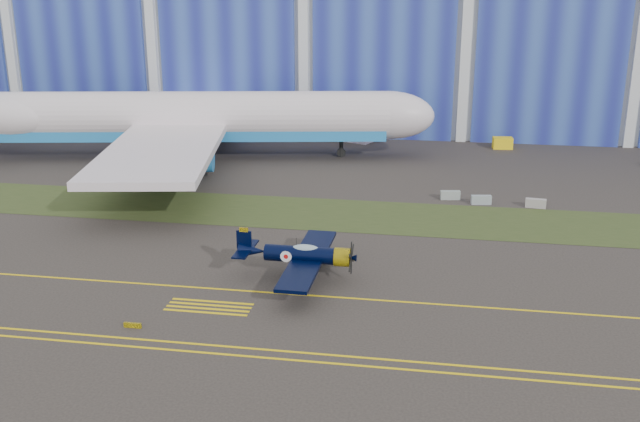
% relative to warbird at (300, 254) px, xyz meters
% --- Properties ---
extents(ground, '(260.00, 260.00, 0.00)m').
position_rel_warbird_xyz_m(ground, '(12.62, 2.09, -2.00)').
color(ground, '#38322E').
rests_on(ground, ground).
extents(grass_median, '(260.00, 10.00, 0.02)m').
position_rel_warbird_xyz_m(grass_median, '(12.62, 16.09, -1.98)').
color(grass_median, '#475128').
rests_on(grass_median, ground).
extents(hangar, '(220.00, 45.70, 30.00)m').
position_rel_warbird_xyz_m(hangar, '(12.62, 73.87, 12.96)').
color(hangar, silver).
rests_on(hangar, ground).
extents(taxiway_centreline, '(200.00, 0.20, 0.02)m').
position_rel_warbird_xyz_m(taxiway_centreline, '(12.62, -2.91, -1.99)').
color(taxiway_centreline, yellow).
rests_on(taxiway_centreline, ground).
extents(edge_line_near, '(80.00, 0.20, 0.02)m').
position_rel_warbird_xyz_m(edge_line_near, '(12.62, -12.41, -1.99)').
color(edge_line_near, yellow).
rests_on(edge_line_near, ground).
extents(edge_line_far, '(80.00, 0.20, 0.02)m').
position_rel_warbird_xyz_m(edge_line_far, '(12.62, -11.41, -1.99)').
color(edge_line_far, yellow).
rests_on(edge_line_far, ground).
extents(hold_short_ladder, '(6.00, 2.40, 0.02)m').
position_rel_warbird_xyz_m(hold_short_ladder, '(-5.38, -6.01, -1.99)').
color(hold_short_ladder, yellow).
rests_on(hold_short_ladder, ground).
extents(guard_board_left, '(1.20, 0.15, 0.35)m').
position_rel_warbird_xyz_m(guard_board_left, '(-9.38, -9.91, -1.83)').
color(guard_board_left, yellow).
rests_on(guard_board_left, ground).
extents(warbird, '(10.52, 12.63, 3.71)m').
position_rel_warbird_xyz_m(warbird, '(0.00, 0.00, 0.00)').
color(warbird, black).
rests_on(warbird, ground).
extents(jetliner, '(76.83, 68.58, 23.58)m').
position_rel_warbird_xyz_m(jetliner, '(-20.81, 36.23, 9.79)').
color(jetliner, silver).
rests_on(jetliner, ground).
extents(shipping_container, '(6.78, 4.80, 2.73)m').
position_rel_warbird_xyz_m(shipping_container, '(-2.49, 49.25, -0.64)').
color(shipping_container, silver).
rests_on(shipping_container, ground).
extents(tug, '(2.66, 1.80, 1.48)m').
position_rel_warbird_xyz_m(tug, '(18.04, 47.74, -1.26)').
color(tug, yellow).
rests_on(tug, ground).
extents(cart, '(2.12, 1.37, 1.22)m').
position_rel_warbird_xyz_m(cart, '(-47.73, 47.52, -1.39)').
color(cart, silver).
rests_on(cart, ground).
extents(barrier_a, '(2.07, 0.91, 0.90)m').
position_rel_warbird_xyz_m(barrier_a, '(11.25, 23.07, -1.55)').
color(barrier_a, gray).
rests_on(barrier_a, ground).
extents(barrier_b, '(2.07, 0.89, 0.90)m').
position_rel_warbird_xyz_m(barrier_b, '(14.34, 21.91, -1.55)').
color(barrier_b, '#8A949A').
rests_on(barrier_b, ground).
extents(barrier_c, '(2.06, 0.83, 0.90)m').
position_rel_warbird_xyz_m(barrier_c, '(19.64, 21.62, -1.55)').
color(barrier_c, '#9E9694').
rests_on(barrier_c, ground).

